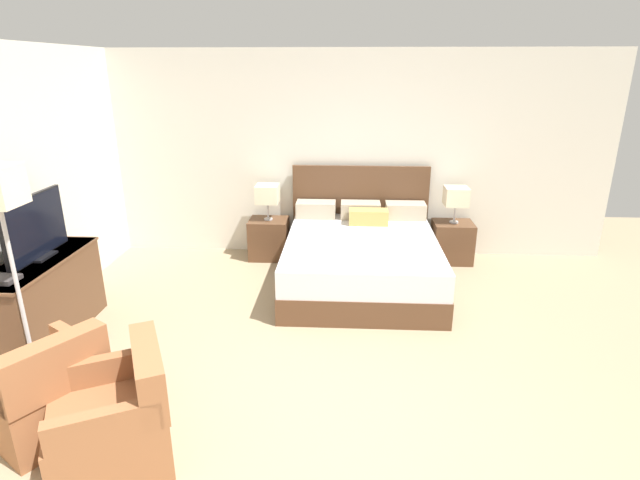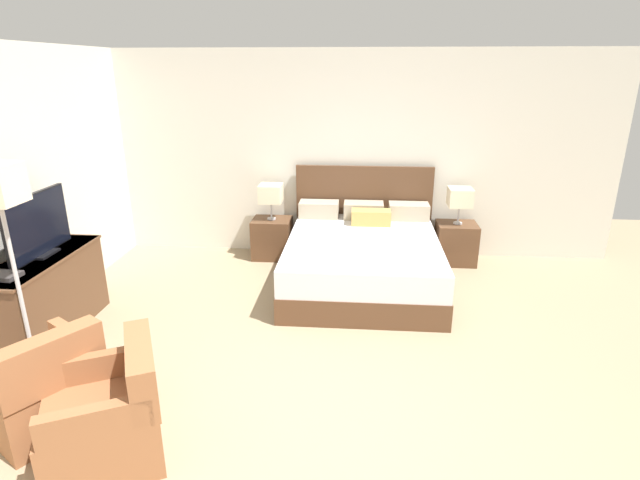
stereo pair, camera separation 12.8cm
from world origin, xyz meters
The scene contains 14 objects.
ground_plane centered at (0.00, 0.00, 0.00)m, with size 11.34×11.34×0.00m, color #998466.
wall_back centered at (0.00, 3.81, 1.30)m, with size 6.95×0.06×2.61m, color silver.
wall_left centered at (-2.91, 1.59, 1.30)m, with size 0.06×5.58×2.61m, color silver.
bed centered at (0.31, 2.76, 0.31)m, with size 1.76×2.09×1.19m.
nightstand_left centered at (-0.87, 3.51, 0.26)m, with size 0.50×0.42×0.52m.
nightstand_right centered at (1.49, 3.51, 0.26)m, with size 0.50×0.42×0.52m.
table_lamp_left centered at (-0.87, 3.51, 0.86)m, with size 0.29×0.29×0.46m.
table_lamp_right centered at (1.49, 3.51, 0.86)m, with size 0.29×0.29×0.46m.
dresser centered at (-2.61, 1.35, 0.39)m, with size 0.49×1.35×0.76m.
tv centered at (-2.61, 1.43, 1.04)m, with size 0.18×0.87×0.57m.
book_red_cover centered at (-2.62, 0.90, 0.78)m, with size 0.26×0.18×0.04m, color #383333.
armchair_by_window centered at (-1.90, 0.15, 0.28)m, with size 0.95×0.95×0.76m.
armchair_companion centered at (-1.29, -0.11, 0.28)m, with size 0.92×0.91×0.76m.
floor_lamp centered at (-2.34, 0.70, 1.45)m, with size 0.30×0.30×1.74m.
Camera 2 is at (0.26, -2.60, 2.38)m, focal length 28.00 mm.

